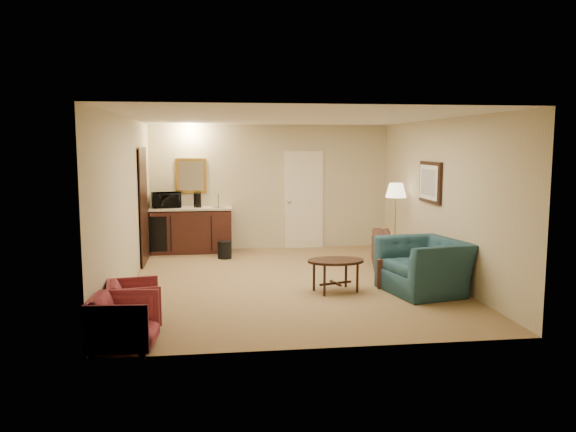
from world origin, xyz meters
name	(u,v)px	position (x,y,z in m)	size (l,w,h in m)	color
ground	(290,281)	(0.00, 0.00, 0.00)	(6.00, 6.00, 0.00)	#957D4C
room_walls	(278,172)	(-0.10, 0.77, 1.72)	(5.02, 6.01, 2.61)	beige
wetbar_cabinet	(192,230)	(-1.65, 2.72, 0.46)	(1.64, 0.58, 0.92)	#3B1412
sofa	(400,248)	(1.95, 0.33, 0.44)	(2.27, 0.66, 0.89)	black
teal_armchair	(425,257)	(1.90, -0.90, 0.53)	(1.21, 0.79, 1.06)	#1F424D
rose_chair_near	(134,302)	(-2.15, -2.00, 0.31)	(0.61, 0.57, 0.63)	maroon
rose_chair_far	(124,320)	(-2.15, -2.80, 0.34)	(0.66, 0.61, 0.68)	maroon
coffee_table	(336,276)	(0.60, -0.70, 0.24)	(0.85, 0.57, 0.49)	black
floor_lamp	(395,222)	(2.20, 1.40, 0.74)	(0.39, 0.39, 1.48)	gold
waste_bin	(225,250)	(-1.00, 2.00, 0.17)	(0.27, 0.27, 0.34)	black
microwave	(166,198)	(-2.15, 2.77, 1.11)	(0.56, 0.31, 0.38)	black
coffee_maker	(197,200)	(-1.52, 2.74, 1.07)	(0.16, 0.16, 0.29)	black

